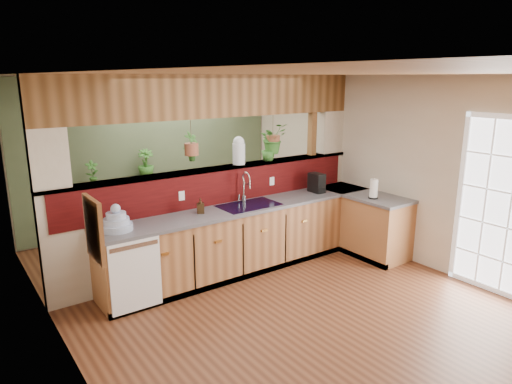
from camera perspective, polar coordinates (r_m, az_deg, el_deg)
ground at (r=5.58m, az=2.85°, el=-13.25°), size 4.60×7.00×0.01m
ceiling at (r=4.95m, az=3.23°, el=14.53°), size 4.60×7.00×0.01m
wall_back at (r=8.09m, az=-12.67°, el=4.81°), size 4.60×0.02×2.60m
wall_left at (r=4.14m, az=-22.80°, el=-4.78°), size 0.02×7.00×2.60m
wall_right at (r=6.76m, az=18.48°, el=2.63°), size 0.02×7.00×2.60m
pass_through_partition at (r=6.23m, az=-4.52°, el=1.36°), size 4.60×0.21×2.60m
pass_through_ledge at (r=6.18m, az=-4.80°, el=2.95°), size 4.60×0.21×0.04m
header_beam at (r=6.07m, az=-4.99°, el=11.83°), size 4.60×0.15×0.55m
sage_backwall at (r=8.07m, az=-12.62°, el=4.79°), size 4.55×0.02×2.55m
countertop at (r=6.51m, az=3.93°, el=-4.86°), size 4.14×1.52×0.90m
dishwasher at (r=5.25m, az=-14.79°, el=-10.04°), size 0.58×0.03×0.82m
navy_sink at (r=6.14m, az=-0.88°, el=-2.36°), size 0.82×0.50×0.18m
french_door at (r=6.14m, az=27.91°, el=-1.82°), size 0.06×1.02×2.16m
framed_print at (r=3.33m, az=-19.56°, el=-4.44°), size 0.04×0.35×0.45m
faucet at (r=6.21m, az=-1.39°, el=0.78°), size 0.19×0.19×0.43m
dish_stack at (r=5.33m, az=-17.03°, el=-3.63°), size 0.35×0.35×0.31m
soap_dispenser at (r=5.77m, az=-6.96°, el=-1.73°), size 0.11×0.12×0.19m
coffee_maker at (r=6.83m, az=7.63°, el=1.05°), size 0.15×0.26×0.28m
paper_towel at (r=6.64m, az=14.50°, el=0.35°), size 0.14×0.14×0.29m
glass_jar at (r=6.32m, az=-2.17°, el=5.22°), size 0.17×0.17×0.39m
ledge_plant_right at (r=6.62m, az=1.54°, el=5.48°), size 0.22×0.22×0.36m
hanging_plant_a at (r=5.92m, az=-8.12°, el=6.83°), size 0.24×0.20×0.50m
hanging_plant_b at (r=6.63m, az=2.13°, el=8.32°), size 0.39×0.34×0.56m
shelving_console at (r=7.82m, az=-15.53°, el=-1.69°), size 1.38×0.77×0.89m
shelf_plant_a at (r=7.52m, az=-19.79°, el=2.31°), size 0.21×0.15×0.37m
shelf_plant_b at (r=7.78m, az=-13.62°, el=3.50°), size 0.29×0.29×0.47m
floor_plant at (r=7.68m, az=1.30°, el=-2.21°), size 0.92×0.87×0.80m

